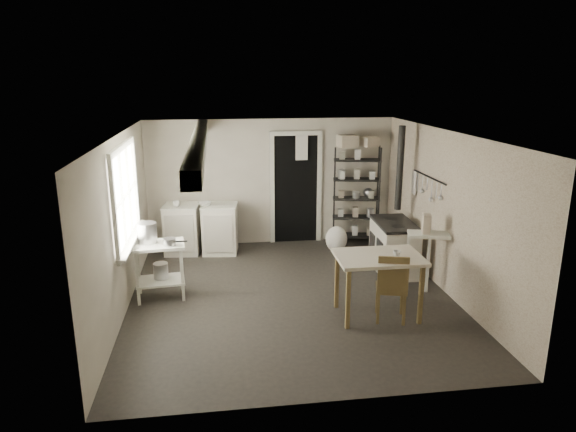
{
  "coord_description": "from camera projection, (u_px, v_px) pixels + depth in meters",
  "views": [
    {
      "loc": [
        -0.98,
        -6.7,
        3.04
      ],
      "look_at": [
        0.0,
        0.3,
        1.1
      ],
      "focal_mm": 32.0,
      "sensor_mm": 36.0,
      "label": 1
    }
  ],
  "objects": [
    {
      "name": "floor",
      "position": [
        291.0,
        296.0,
        7.34
      ],
      "size": [
        5.0,
        5.0,
        0.0
      ],
      "primitive_type": "plane",
      "color": "black",
      "rests_on": "ground"
    },
    {
      "name": "wall_front",
      "position": [
        331.0,
        291.0,
        4.65
      ],
      "size": [
        4.5,
        0.02,
        2.3
      ],
      "primitive_type": "cube",
      "color": "#BEB4A2",
      "rests_on": "ground"
    },
    {
      "name": "stove",
      "position": [
        394.0,
        245.0,
        8.17
      ],
      "size": [
        0.61,
        1.05,
        0.81
      ],
      "primitive_type": null,
      "rotation": [
        0.0,
        0.0,
        -0.04
      ],
      "color": "beige",
      "rests_on": "ground"
    },
    {
      "name": "stovepipe",
      "position": [
        400.0,
        168.0,
        8.29
      ],
      "size": [
        0.11,
        0.11,
        1.36
      ],
      "primitive_type": null,
      "rotation": [
        0.0,
        0.0,
        -0.02
      ],
      "color": "black",
      "rests_on": "stove"
    },
    {
      "name": "flour_sack",
      "position": [
        336.0,
        239.0,
        9.11
      ],
      "size": [
        0.45,
        0.41,
        0.47
      ],
      "primitive_type": "ellipsoid",
      "rotation": [
        0.0,
        0.0,
        0.22
      ],
      "color": "silver",
      "rests_on": "ground"
    },
    {
      "name": "ceiling_beam",
      "position": [
        199.0,
        143.0,
        6.59
      ],
      "size": [
        0.18,
        5.0,
        0.18
      ],
      "primitive_type": null,
      "color": "beige",
      "rests_on": "ceiling"
    },
    {
      "name": "window",
      "position": [
        124.0,
        195.0,
        6.83
      ],
      "size": [
        0.12,
        1.76,
        1.28
      ],
      "primitive_type": null,
      "color": "beige",
      "rests_on": "wall_left"
    },
    {
      "name": "wall_right",
      "position": [
        446.0,
        212.0,
        7.33
      ],
      "size": [
        0.02,
        5.0,
        2.3
      ],
      "primitive_type": "cube",
      "color": "#BEB4A2",
      "rests_on": "ground"
    },
    {
      "name": "saucepan",
      "position": [
        169.0,
        242.0,
        6.99
      ],
      "size": [
        0.18,
        0.18,
        0.1
      ],
      "primitive_type": "cylinder",
      "rotation": [
        0.0,
        0.0,
        -0.05
      ],
      "color": "silver",
      "rests_on": "prep_table"
    },
    {
      "name": "oats_box",
      "position": [
        426.0,
        225.0,
        7.22
      ],
      "size": [
        0.15,
        0.2,
        0.27
      ],
      "primitive_type": "cube",
      "rotation": [
        0.0,
        0.0,
        -0.26
      ],
      "color": "beige",
      "rests_on": "side_ledge"
    },
    {
      "name": "wall_left",
      "position": [
        122.0,
        225.0,
        6.73
      ],
      "size": [
        0.02,
        5.0,
        2.3
      ],
      "primitive_type": "cube",
      "color": "#BEB4A2",
      "rests_on": "ground"
    },
    {
      "name": "shelf_rack",
      "position": [
        356.0,
        192.0,
        9.5
      ],
      "size": [
        0.9,
        0.5,
        1.8
      ],
      "primitive_type": null,
      "rotation": [
        0.0,
        0.0,
        -0.2
      ],
      "color": "black",
      "rests_on": "ground"
    },
    {
      "name": "doorway",
      "position": [
        296.0,
        190.0,
        9.49
      ],
      "size": [
        0.96,
        0.1,
        2.08
      ],
      "primitive_type": null,
      "color": "beige",
      "rests_on": "ground"
    },
    {
      "name": "wall_back",
      "position": [
        271.0,
        182.0,
        9.42
      ],
      "size": [
        4.5,
        0.02,
        2.3
      ],
      "primitive_type": "cube",
      "color": "#BEB4A2",
      "rests_on": "ground"
    },
    {
      "name": "base_cabinets",
      "position": [
        201.0,
        227.0,
        9.02
      ],
      "size": [
        1.38,
        0.71,
        0.87
      ],
      "primitive_type": null,
      "rotation": [
        0.0,
        0.0,
        -0.11
      ],
      "color": "beige",
      "rests_on": "ground"
    },
    {
      "name": "stockpot",
      "position": [
        147.0,
        233.0,
        7.09
      ],
      "size": [
        0.31,
        0.31,
        0.28
      ],
      "primitive_type": "cylinder",
      "rotation": [
        0.0,
        0.0,
        -0.22
      ],
      "color": "silver",
      "rests_on": "prep_table"
    },
    {
      "name": "bucket",
      "position": [
        161.0,
        271.0,
        7.22
      ],
      "size": [
        0.22,
        0.22,
        0.22
      ],
      "primitive_type": "cylinder",
      "rotation": [
        0.0,
        0.0,
        -0.1
      ],
      "color": "silver",
      "rests_on": "prep_table"
    },
    {
      "name": "chair",
      "position": [
        391.0,
        284.0,
        6.51
      ],
      "size": [
        0.47,
        0.48,
        0.91
      ],
      "primitive_type": null,
      "rotation": [
        0.0,
        0.0,
        -0.27
      ],
      "color": "brown",
      "rests_on": "ground"
    },
    {
      "name": "prep_table",
      "position": [
        160.0,
        271.0,
        7.19
      ],
      "size": [
        0.74,
        0.56,
        0.8
      ],
      "primitive_type": null,
      "rotation": [
        0.0,
        0.0,
        0.1
      ],
      "color": "beige",
      "rests_on": "ground"
    },
    {
      "name": "floor_crock",
      "position": [
        387.0,
        286.0,
        7.49
      ],
      "size": [
        0.12,
        0.12,
        0.15
      ],
      "primitive_type": "cylinder",
      "rotation": [
        0.0,
        0.0,
        0.01
      ],
      "color": "silver",
      "rests_on": "ground"
    },
    {
      "name": "ceiling",
      "position": [
        291.0,
        134.0,
        6.73
      ],
      "size": [
        5.0,
        5.0,
        0.0
      ],
      "primitive_type": "plane",
      "rotation": [
        3.14,
        0.0,
        0.0
      ],
      "color": "silver",
      "rests_on": "wall_back"
    },
    {
      "name": "shelf_jar",
      "position": [
        342.0,
        170.0,
        9.35
      ],
      "size": [
        0.1,
        0.1,
        0.2
      ],
      "primitive_type": "imported",
      "rotation": [
        0.0,
        0.0,
        -0.13
      ],
      "color": "silver",
      "rests_on": "shelf_rack"
    },
    {
      "name": "storage_box_a",
      "position": [
        347.0,
        135.0,
        9.14
      ],
      "size": [
        0.35,
        0.32,
        0.21
      ],
      "primitive_type": "cube",
      "rotation": [
        0.0,
        0.0,
        0.16
      ],
      "color": "beige",
      "rests_on": "shelf_rack"
    },
    {
      "name": "mixing_bowl",
      "position": [
        205.0,
        200.0,
        8.86
      ],
      "size": [
        0.37,
        0.37,
        0.07
      ],
      "primitive_type": "imported",
      "rotation": [
        0.0,
        0.0,
        0.35
      ],
      "color": "silver",
      "rests_on": "base_cabinets"
    },
    {
      "name": "side_ledge",
      "position": [
        426.0,
        264.0,
        7.36
      ],
      "size": [
        0.64,
        0.46,
        0.89
      ],
      "primitive_type": null,
      "rotation": [
        0.0,
        0.0,
        -0.28
      ],
      "color": "beige",
      "rests_on": "ground"
    },
    {
      "name": "table_cup",
      "position": [
        397.0,
        259.0,
        6.45
      ],
      "size": [
        0.1,
        0.1,
        0.09
      ],
      "primitive_type": "imported",
      "rotation": [
        0.0,
        0.0,
        -0.02
      ],
      "color": "silver",
      "rests_on": "work_table"
    },
    {
      "name": "storage_box_b",
      "position": [
        370.0,
        136.0,
        9.22
      ],
      "size": [
        0.33,
        0.32,
        0.17
      ],
      "primitive_type": "cube",
      "rotation": [
        0.0,
        0.0,
        0.33
      ],
      "color": "beige",
      "rests_on": "shelf_rack"
    },
    {
      "name": "utensil_rail",
      "position": [
        428.0,
        177.0,
        7.79
      ],
      "size": [
        0.06,
        1.2,
        0.44
      ],
      "primitive_type": null,
      "color": "silver",
      "rests_on": "wall_right"
    },
    {
      "name": "counter_cup",
      "position": [
        176.0,
        201.0,
        8.79
      ],
      "size": [
        0.17,
        0.17,
        0.1
      ],
      "primitive_type": "imported",
      "rotation": [
        0.0,
        0.0,
        -0.39
      ],
      "color": "silver",
      "rests_on": "base_cabinets"
    },
    {
      "name": "work_table",
      "position": [
        377.0,
        288.0,
        6.64
      ],
      "size": [
        1.09,
        0.77,
        0.83
      ],
      "primitive_type": null,
      "rotation": [
        0.0,
        0.0,
        -0.0
      ],
      "color": "beige",
      "rests_on": "ground"
    },
    {
      "name": "wallpaper_panel",
      "position": [
        446.0,
        212.0,
        7.33
      ],
      "size": [
        0.01,
        5.0,
        2.3
      ],
      "primitive_type": null,
      "color": "#BAAD97",
      "rests_on": "wall_right"
    }
  ]
}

